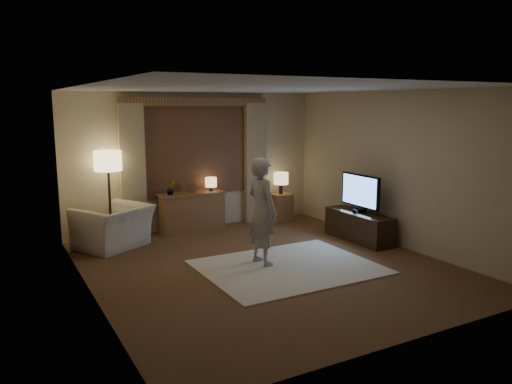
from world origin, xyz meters
TOP-DOWN VIEW (x-y plane):
  - room at (0.00, 0.50)m, footprint 5.04×5.54m
  - rug at (0.24, -0.20)m, footprint 2.50×2.00m
  - sideboard at (-0.20, 2.50)m, footprint 1.20×0.40m
  - picture_frame at (-0.20, 2.50)m, footprint 0.16×0.02m
  - plant at (-0.60, 2.50)m, footprint 0.17×0.13m
  - table_lamp_sideboard at (0.20, 2.50)m, footprint 0.22×0.22m
  - floor_lamp at (-1.71, 2.48)m, footprint 0.46×0.46m
  - armchair at (-1.77, 2.09)m, footprint 1.42×1.37m
  - side_table at (1.74, 2.45)m, footprint 0.40×0.40m
  - table_lamp_side at (1.74, 2.45)m, footprint 0.30×0.30m
  - tv_stand at (2.15, 0.47)m, footprint 0.45×1.40m
  - tv at (2.15, 0.47)m, footprint 0.23×0.94m
  - person at (-0.02, 0.12)m, footprint 0.45×0.62m

SIDE VIEW (x-z plane):
  - rug at x=0.24m, z-range 0.00..0.02m
  - tv_stand at x=2.15m, z-range 0.00..0.50m
  - side_table at x=1.74m, z-range 0.00..0.56m
  - sideboard at x=-0.20m, z-range 0.00..0.70m
  - armchair at x=-1.77m, z-range 0.00..0.71m
  - picture_frame at x=-0.20m, z-range 0.70..0.90m
  - person at x=-0.02m, z-range 0.02..1.62m
  - plant at x=-0.60m, z-range 0.70..1.00m
  - table_lamp_side at x=1.74m, z-range 0.65..1.09m
  - tv at x=2.15m, z-range 0.53..1.21m
  - table_lamp_sideboard at x=0.20m, z-range 0.75..1.05m
  - room at x=0.00m, z-range 0.01..2.65m
  - floor_lamp at x=-1.71m, z-range 0.54..2.14m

